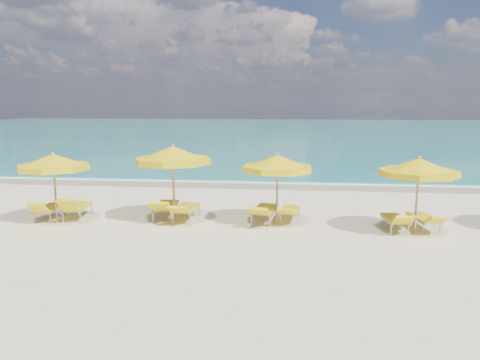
# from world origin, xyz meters

# --- Properties ---
(ground_plane) EXTENTS (120.00, 120.00, 0.00)m
(ground_plane) POSITION_xyz_m (0.00, 0.00, 0.00)
(ground_plane) COLOR beige
(ocean) EXTENTS (120.00, 80.00, 0.30)m
(ocean) POSITION_xyz_m (0.00, 48.00, 0.00)
(ocean) COLOR #14726D
(ocean) RESTS_ON ground
(wet_sand_band) EXTENTS (120.00, 2.60, 0.01)m
(wet_sand_band) POSITION_xyz_m (0.00, 7.40, 0.00)
(wet_sand_band) COLOR tan
(wet_sand_band) RESTS_ON ground
(foam_line) EXTENTS (120.00, 1.20, 0.03)m
(foam_line) POSITION_xyz_m (0.00, 8.20, 0.00)
(foam_line) COLOR white
(foam_line) RESTS_ON ground
(whitecap_near) EXTENTS (14.00, 0.36, 0.05)m
(whitecap_near) POSITION_xyz_m (-6.00, 17.00, 0.00)
(whitecap_near) COLOR white
(whitecap_near) RESTS_ON ground
(whitecap_far) EXTENTS (18.00, 0.30, 0.05)m
(whitecap_far) POSITION_xyz_m (8.00, 24.00, 0.00)
(whitecap_far) COLOR white
(whitecap_far) RESTS_ON ground
(umbrella_2) EXTENTS (2.69, 2.69, 2.32)m
(umbrella_2) POSITION_xyz_m (-5.82, -0.43, 1.98)
(umbrella_2) COLOR tan
(umbrella_2) RESTS_ON ground
(umbrella_3) EXTENTS (2.56, 2.56, 2.55)m
(umbrella_3) POSITION_xyz_m (-2.05, 0.20, 2.18)
(umbrella_3) COLOR tan
(umbrella_3) RESTS_ON ground
(umbrella_4) EXTENTS (2.99, 2.99, 2.31)m
(umbrella_4) POSITION_xyz_m (1.34, 0.14, 1.97)
(umbrella_4) COLOR tan
(umbrella_4) RESTS_ON ground
(umbrella_5) EXTENTS (2.76, 2.76, 2.34)m
(umbrella_5) POSITION_xyz_m (5.50, -0.48, 1.99)
(umbrella_5) COLOR tan
(umbrella_5) RESTS_ON ground
(lounger_2_left) EXTENTS (0.73, 1.84, 0.80)m
(lounger_2_left) POSITION_xyz_m (-6.30, -0.02, 0.22)
(lounger_2_left) COLOR #A5A8AD
(lounger_2_left) RESTS_ON ground
(lounger_2_right) EXTENTS (0.87, 1.90, 0.91)m
(lounger_2_right) POSITION_xyz_m (-5.41, 0.17, 0.24)
(lounger_2_right) COLOR #A5A8AD
(lounger_2_right) RESTS_ON ground
(lounger_3_left) EXTENTS (0.83, 2.09, 0.84)m
(lounger_3_left) POSITION_xyz_m (-2.44, 0.57, 0.25)
(lounger_3_left) COLOR #A5A8AD
(lounger_3_left) RESTS_ON ground
(lounger_3_right) EXTENTS (0.70, 1.99, 0.76)m
(lounger_3_right) POSITION_xyz_m (-1.68, 0.36, 0.23)
(lounger_3_right) COLOR #A5A8AD
(lounger_3_right) RESTS_ON ground
(lounger_4_left) EXTENTS (0.94, 2.11, 0.78)m
(lounger_4_left) POSITION_xyz_m (0.94, 0.40, 0.24)
(lounger_4_left) COLOR #A5A8AD
(lounger_4_left) RESTS_ON ground
(lounger_4_right) EXTENTS (0.72, 1.82, 0.65)m
(lounger_4_right) POSITION_xyz_m (1.76, 0.65, 0.21)
(lounger_4_right) COLOR #A5A8AD
(lounger_4_right) RESTS_ON ground
(lounger_5_left) EXTENTS (0.70, 1.75, 0.73)m
(lounger_5_left) POSITION_xyz_m (4.97, -0.15, 0.21)
(lounger_5_left) COLOR #A5A8AD
(lounger_5_left) RESTS_ON ground
(lounger_5_right) EXTENTS (0.88, 1.84, 0.68)m
(lounger_5_right) POSITION_xyz_m (5.90, 0.07, 0.21)
(lounger_5_right) COLOR #A5A8AD
(lounger_5_right) RESTS_ON ground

